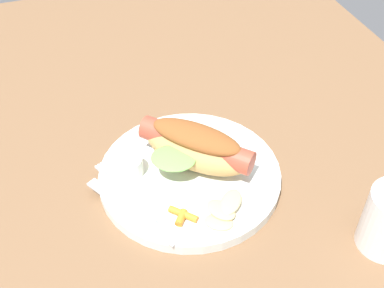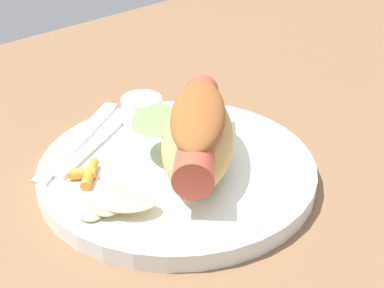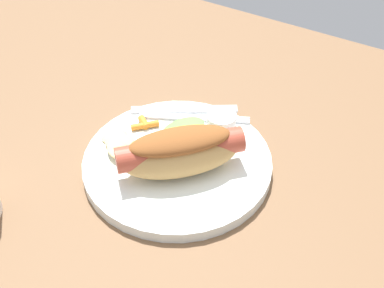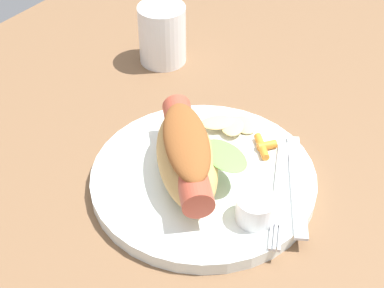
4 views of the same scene
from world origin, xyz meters
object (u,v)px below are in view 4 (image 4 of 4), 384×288
at_px(plate, 203,178).
at_px(sauce_ramekin, 256,209).
at_px(chips_pile, 231,124).
at_px(knife, 297,184).
at_px(fork, 280,190).
at_px(carrot_garnish, 264,146).
at_px(drinking_cup, 162,34).
at_px(hot_dog, 187,154).

height_order(plate, sauce_ramekin, sauce_ramekin).
distance_m(sauce_ramekin, chips_pile, 0.15).
bearing_deg(chips_pile, knife, -110.20).
bearing_deg(sauce_ramekin, fork, -2.46).
distance_m(chips_pile, carrot_garnish, 0.05).
bearing_deg(carrot_garnish, drinking_cup, 65.45).
height_order(plate, carrot_garnish, carrot_garnish).
relative_size(hot_dog, drinking_cup, 1.80).
bearing_deg(hot_dog, drinking_cup, 179.28).
bearing_deg(drinking_cup, fork, -119.07).
distance_m(plate, chips_pile, 0.09).
height_order(hot_dog, sauce_ramekin, hot_dog).
relative_size(plate, fork, 1.68).
bearing_deg(sauce_ramekin, carrot_garnish, 25.19).
relative_size(fork, chips_pile, 2.13).
xyz_separation_m(hot_dog, fork, (0.04, -0.10, -0.03)).
distance_m(fork, drinking_cup, 0.32).
height_order(chips_pile, drinking_cup, drinking_cup).
height_order(sauce_ramekin, drinking_cup, drinking_cup).
xyz_separation_m(fork, drinking_cup, (0.15, 0.28, 0.02)).
relative_size(hot_dog, carrot_garnish, 4.44).
bearing_deg(chips_pile, drinking_cup, 62.01).
bearing_deg(hot_dog, fork, 67.36).
height_order(chips_pile, carrot_garnish, chips_pile).
relative_size(plate, sauce_ramekin, 6.14).
height_order(hot_dog, drinking_cup, drinking_cup).
distance_m(sauce_ramekin, drinking_cup, 0.34).
height_order(plate, fork, fork).
bearing_deg(knife, drinking_cup, -145.86).
relative_size(plate, chips_pile, 3.58).
xyz_separation_m(plate, sauce_ramekin, (-0.02, -0.08, 0.02)).
bearing_deg(knife, hot_dog, -92.78).
relative_size(hot_dog, knife, 0.99).
bearing_deg(carrot_garnish, sauce_ramekin, -154.81).
xyz_separation_m(plate, fork, (0.02, -0.08, 0.01)).
relative_size(sauce_ramekin, drinking_cup, 0.48).
bearing_deg(fork, sauce_ramekin, -27.47).
xyz_separation_m(carrot_garnish, drinking_cup, (0.10, 0.23, 0.02)).
bearing_deg(plate, sauce_ramekin, -106.62).
bearing_deg(sauce_ramekin, hot_dog, 83.17).
distance_m(knife, drinking_cup, 0.32).
bearing_deg(knife, plate, -95.72).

